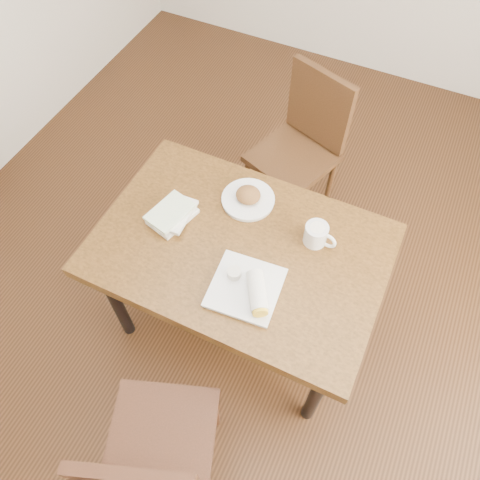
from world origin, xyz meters
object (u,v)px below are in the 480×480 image
at_px(table, 240,256).
at_px(plate_scone, 248,198).
at_px(book_stack, 173,214).
at_px(chair_near, 155,457).
at_px(plate_burrito, 249,289).
at_px(chair_far, 303,141).
at_px(coffee_mug, 317,234).

relative_size(table, plate_scone, 5.11).
bearing_deg(table, book_stack, 178.26).
relative_size(chair_near, plate_burrito, 3.18).
bearing_deg(book_stack, chair_near, -65.68).
bearing_deg(chair_far, chair_near, -86.94).
bearing_deg(table, chair_near, -86.15).
distance_m(table, plate_scone, 0.27).
height_order(chair_far, coffee_mug, chair_far).
relative_size(chair_far, plate_scone, 3.88).
bearing_deg(book_stack, plate_scone, 41.04).
height_order(plate_scone, plate_burrito, plate_burrito).
distance_m(plate_scone, book_stack, 0.35).
bearing_deg(chair_far, book_stack, -108.35).
bearing_deg(coffee_mug, table, -150.00).
xyz_separation_m(table, plate_burrito, (0.13, -0.19, 0.11)).
bearing_deg(plate_burrito, chair_near, -95.84).
distance_m(plate_scone, plate_burrito, 0.47).
relative_size(chair_far, coffee_mug, 6.41).
height_order(table, book_stack, book_stack).
bearing_deg(plate_burrito, plate_scone, 115.20).
relative_size(plate_scone, plate_burrito, 0.82).
bearing_deg(plate_scone, chair_near, -83.25).
distance_m(chair_near, plate_scone, 1.14).
bearing_deg(table, coffee_mug, 30.00).
relative_size(table, chair_far, 1.32).
relative_size(coffee_mug, plate_burrito, 0.50).
xyz_separation_m(table, chair_far, (-0.04, 0.92, -0.12)).
relative_size(plate_scone, book_stack, 1.04).
bearing_deg(table, plate_scone, 106.80).
xyz_separation_m(chair_far, plate_scone, (-0.04, -0.68, 0.23)).
xyz_separation_m(chair_near, book_stack, (-0.40, 0.88, 0.23)).
distance_m(chair_far, plate_scone, 0.71).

